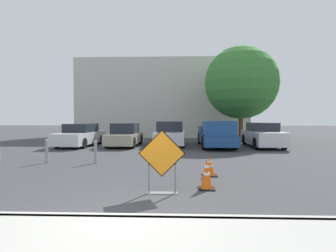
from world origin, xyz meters
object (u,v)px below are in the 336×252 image
at_px(parked_car_nearest, 81,136).
at_px(bollard_nearest, 95,151).
at_px(traffic_cone_nearest, 206,174).
at_px(bollard_second, 47,150).
at_px(parked_car_second, 125,136).
at_px(pickup_truck, 216,135).
at_px(road_closed_sign, 162,159).
at_px(parked_car_third, 170,135).
at_px(parked_car_fourth, 262,136).
at_px(traffic_cone_second, 210,166).

bearing_deg(parked_car_nearest, bollard_nearest, 118.89).
xyz_separation_m(traffic_cone_nearest, bollard_second, (-6.00, 3.64, 0.13)).
distance_m(parked_car_second, pickup_truck, 5.82).
distance_m(road_closed_sign, traffic_cone_nearest, 1.29).
xyz_separation_m(parked_car_third, pickup_truck, (2.90, -0.85, 0.02)).
relative_size(road_closed_sign, bollard_nearest, 1.66).
xyz_separation_m(traffic_cone_nearest, bollard_nearest, (-4.01, 3.64, 0.10)).
distance_m(road_closed_sign, pickup_truck, 10.48).
relative_size(parked_car_second, parked_car_fourth, 0.96).
xyz_separation_m(road_closed_sign, parked_car_second, (-3.02, 10.61, -0.17)).
xyz_separation_m(parked_car_nearest, bollard_nearest, (3.02, -6.46, -0.18)).
bearing_deg(road_closed_sign, traffic_cone_second, 55.78).
height_order(traffic_cone_second, parked_car_nearest, parked_car_nearest).
bearing_deg(road_closed_sign, parked_car_nearest, 119.25).
xyz_separation_m(parked_car_second, parked_car_third, (2.90, 0.35, 0.05)).
height_order(traffic_cone_second, bollard_second, bollard_second).
distance_m(parked_car_second, bollard_second, 6.76).
height_order(pickup_truck, bollard_second, pickup_truck).
distance_m(traffic_cone_nearest, parked_car_second, 10.95).
distance_m(parked_car_second, bollard_nearest, 6.50).
bearing_deg(bollard_second, traffic_cone_second, -18.45).
distance_m(parked_car_third, bollard_second, 8.34).
height_order(traffic_cone_second, parked_car_third, parked_car_third).
height_order(road_closed_sign, parked_car_fourth, road_closed_sign).
bearing_deg(traffic_cone_second, pickup_truck, 80.19).
xyz_separation_m(parked_car_second, parked_car_fourth, (8.71, -0.26, 0.04)).
xyz_separation_m(parked_car_nearest, pickup_truck, (8.70, -0.47, 0.07)).
bearing_deg(parked_car_third, parked_car_nearest, 5.03).
xyz_separation_m(parked_car_third, bollard_second, (-4.77, -6.84, -0.21)).
bearing_deg(parked_car_nearest, road_closed_sign, 123.08).
relative_size(road_closed_sign, traffic_cone_nearest, 1.93).
distance_m(traffic_cone_nearest, pickup_truck, 9.78).
distance_m(traffic_cone_second, parked_car_fourth, 9.38).
relative_size(traffic_cone_second, bollard_second, 0.63).
bearing_deg(traffic_cone_second, bollard_second, 161.55).
height_order(traffic_cone_nearest, parked_car_nearest, parked_car_nearest).
distance_m(parked_car_second, parked_car_third, 2.92).
height_order(parked_car_nearest, bollard_nearest, parked_car_nearest).
relative_size(parked_car_nearest, bollard_nearest, 5.02).
xyz_separation_m(parked_car_nearest, parked_car_second, (2.90, 0.03, 0.00)).
bearing_deg(pickup_truck, parked_car_third, -15.67).
bearing_deg(parked_car_nearest, traffic_cone_second, 134.33).
height_order(traffic_cone_nearest, traffic_cone_second, traffic_cone_nearest).
bearing_deg(bollard_second, pickup_truck, 37.99).
bearing_deg(road_closed_sign, traffic_cone_nearest, 23.25).
height_order(traffic_cone_nearest, bollard_nearest, bollard_nearest).
bearing_deg(parked_car_third, parked_car_second, 8.11).
height_order(parked_car_nearest, parked_car_second, parked_car_second).
bearing_deg(bollard_second, parked_car_second, 73.95).
relative_size(parked_car_fourth, bollard_nearest, 4.70).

